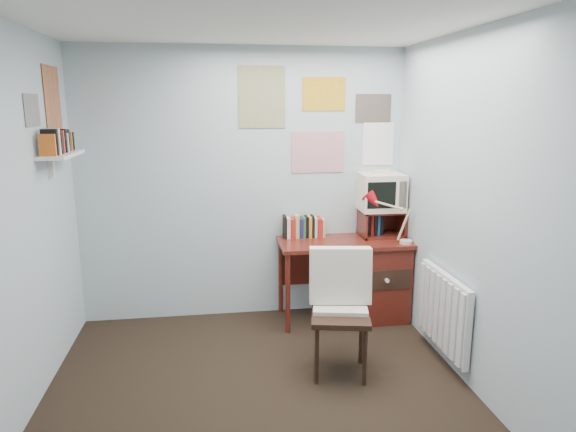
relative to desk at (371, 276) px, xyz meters
name	(u,v)px	position (x,y,z in m)	size (l,w,h in m)	color
ground	(264,418)	(-1.17, -1.48, -0.41)	(3.50, 3.50, 0.00)	black
back_wall	(243,186)	(-1.17, 0.27, 0.84)	(3.00, 0.02, 2.50)	#ABBBC4
right_wall	(496,223)	(0.33, -1.48, 0.84)	(0.02, 3.50, 2.50)	#ABBBC4
ceiling	(260,8)	(-1.17, -1.48, 2.09)	(3.00, 3.50, 0.02)	white
desk	(371,276)	(0.00, 0.00, 0.00)	(1.20, 0.55, 0.76)	#5F1E15
desk_chair	(340,316)	(-0.55, -0.99, 0.05)	(0.47, 0.44, 0.91)	black
desk_lamp	(407,221)	(0.25, -0.18, 0.56)	(0.29, 0.25, 0.41)	red
tv_riser	(381,223)	(0.12, 0.11, 0.48)	(0.40, 0.30, 0.25)	#5F1E15
crt_tv	(381,190)	(0.11, 0.13, 0.79)	(0.40, 0.37, 0.38)	beige
book_row	(315,225)	(-0.51, 0.18, 0.46)	(0.60, 0.14, 0.22)	#5F1E15
radiator	(444,311)	(0.29, -0.93, 0.01)	(0.09, 0.80, 0.60)	white
wall_shelf	(61,155)	(-2.57, -0.38, 1.21)	(0.20, 0.62, 0.24)	white
posters_back	(318,120)	(-0.47, 0.26, 1.44)	(1.20, 0.01, 0.90)	white
posters_left	(43,103)	(-2.67, -0.38, 1.59)	(0.01, 0.70, 0.60)	white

